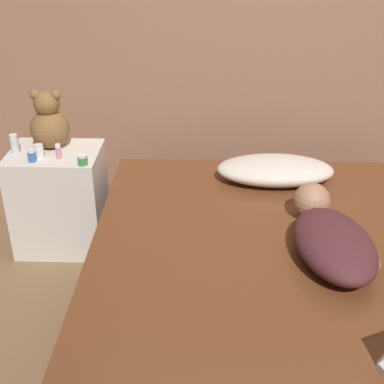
# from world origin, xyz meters

# --- Properties ---
(ground_plane) EXTENTS (12.00, 12.00, 0.00)m
(ground_plane) POSITION_xyz_m (0.00, 0.00, 0.00)
(ground_plane) COLOR brown
(wall_back) EXTENTS (8.00, 0.06, 2.60)m
(wall_back) POSITION_xyz_m (0.00, 1.28, 1.30)
(wall_back) COLOR #996B51
(wall_back) RESTS_ON ground_plane
(bed) EXTENTS (1.76, 2.01, 0.45)m
(bed) POSITION_xyz_m (0.00, 0.00, 0.22)
(bed) COLOR #4C331E
(bed) RESTS_ON ground_plane
(nightstand) EXTENTS (0.50, 0.39, 0.60)m
(nightstand) POSITION_xyz_m (-1.19, 0.76, 0.30)
(nightstand) COLOR silver
(nightstand) RESTS_ON ground_plane
(pillow) EXTENTS (0.63, 0.33, 0.13)m
(pillow) POSITION_xyz_m (0.02, 0.73, 0.52)
(pillow) COLOR beige
(pillow) RESTS_ON bed
(person_lying) EXTENTS (0.38, 0.73, 0.18)m
(person_lying) POSITION_xyz_m (0.19, 0.05, 0.53)
(person_lying) COLOR #4C2328
(person_lying) RESTS_ON bed
(teddy_bear) EXTENTS (0.21, 0.21, 0.33)m
(teddy_bear) POSITION_xyz_m (-1.21, 0.82, 0.74)
(teddy_bear) COLOR brown
(teddy_bear) RESTS_ON nightstand
(bottle_clear) EXTENTS (0.05, 0.05, 0.11)m
(bottle_clear) POSITION_xyz_m (-1.39, 0.74, 0.65)
(bottle_clear) COLOR silver
(bottle_clear) RESTS_ON nightstand
(bottle_white) EXTENTS (0.05, 0.05, 0.07)m
(bottle_white) POSITION_xyz_m (-1.24, 0.68, 0.63)
(bottle_white) COLOR white
(bottle_white) RESTS_ON nightstand
(bottle_green) EXTENTS (0.05, 0.05, 0.06)m
(bottle_green) POSITION_xyz_m (-0.99, 0.60, 0.62)
(bottle_green) COLOR #3D8E4C
(bottle_green) RESTS_ON nightstand
(bottle_blue) EXTENTS (0.04, 0.04, 0.07)m
(bottle_blue) POSITION_xyz_m (-1.27, 0.63, 0.63)
(bottle_blue) COLOR #3866B2
(bottle_blue) RESTS_ON nightstand
(bottle_pink) EXTENTS (0.03, 0.03, 0.08)m
(bottle_pink) POSITION_xyz_m (-1.14, 0.68, 0.64)
(bottle_pink) COLOR pink
(bottle_pink) RESTS_ON nightstand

